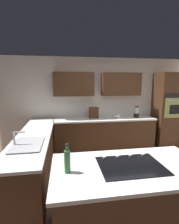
# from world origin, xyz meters

# --- Properties ---
(ground_plane) EXTENTS (14.00, 14.00, 0.00)m
(ground_plane) POSITION_xyz_m (0.00, 0.00, 0.00)
(ground_plane) COLOR brown
(wall_back) EXTENTS (6.00, 0.44, 2.60)m
(wall_back) POSITION_xyz_m (0.06, -2.05, 1.43)
(wall_back) COLOR white
(wall_back) RESTS_ON ground
(lower_cabinets_back) EXTENTS (2.80, 0.60, 0.86)m
(lower_cabinets_back) POSITION_xyz_m (0.10, -1.72, 0.43)
(lower_cabinets_back) COLOR #472B19
(lower_cabinets_back) RESTS_ON ground
(countertop_back) EXTENTS (2.84, 0.64, 0.04)m
(countertop_back) POSITION_xyz_m (0.10, -1.72, 0.88)
(countertop_back) COLOR silver
(countertop_back) RESTS_ON lower_cabinets_back
(lower_cabinets_side) EXTENTS (0.60, 2.90, 0.86)m
(lower_cabinets_side) POSITION_xyz_m (1.82, -0.55, 0.43)
(lower_cabinets_side) COLOR #472B19
(lower_cabinets_side) RESTS_ON ground
(countertop_side) EXTENTS (0.64, 2.94, 0.04)m
(countertop_side) POSITION_xyz_m (1.82, -0.55, 0.88)
(countertop_side) COLOR silver
(countertop_side) RESTS_ON lower_cabinets_side
(island_base) EXTENTS (1.81, 0.91, 0.86)m
(island_base) POSITION_xyz_m (0.46, 0.98, 0.43)
(island_base) COLOR #472B19
(island_base) RESTS_ON ground
(island_top) EXTENTS (1.89, 0.99, 0.04)m
(island_top) POSITION_xyz_m (0.46, 0.98, 0.88)
(island_top) COLOR silver
(island_top) RESTS_ON island_base
(wall_oven) EXTENTS (0.80, 0.66, 2.17)m
(wall_oven) POSITION_xyz_m (-1.85, -1.72, 1.09)
(wall_oven) COLOR #472B19
(wall_oven) RESTS_ON ground
(sink_unit) EXTENTS (0.46, 0.70, 0.23)m
(sink_unit) POSITION_xyz_m (1.83, 0.08, 0.92)
(sink_unit) COLOR #515456
(sink_unit) RESTS_ON countertop_side
(cooktop) EXTENTS (0.76, 0.56, 0.03)m
(cooktop) POSITION_xyz_m (0.46, 0.98, 0.91)
(cooktop) COLOR black
(cooktop) RESTS_ON island_top
(blender) EXTENTS (0.15, 0.15, 0.32)m
(blender) POSITION_xyz_m (-0.85, -1.74, 1.04)
(blender) COLOR black
(blender) RESTS_ON countertop_back
(mixing_bowl) EXTENTS (0.20, 0.20, 0.11)m
(mixing_bowl) POSITION_xyz_m (-0.25, -1.74, 0.95)
(mixing_bowl) COLOR white
(mixing_bowl) RESTS_ON countertop_back
(spice_rack) EXTENTS (0.26, 0.11, 0.31)m
(spice_rack) POSITION_xyz_m (0.40, -1.80, 1.06)
(spice_rack) COLOR #472B19
(spice_rack) RESTS_ON countertop_back
(oil_bottle) EXTENTS (0.07, 0.07, 0.33)m
(oil_bottle) POSITION_xyz_m (1.21, 1.01, 1.04)
(oil_bottle) COLOR #336B38
(oil_bottle) RESTS_ON island_top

